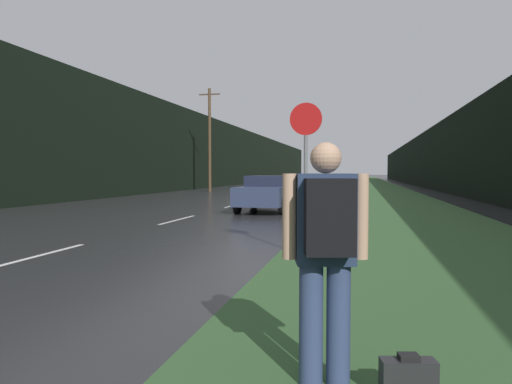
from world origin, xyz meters
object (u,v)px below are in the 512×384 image
at_px(stop_sign, 306,165).
at_px(car_passing_near, 267,193).
at_px(hitchhiker_with_backpack, 326,249).
at_px(suitcase, 408,380).

relative_size(stop_sign, car_passing_near, 0.66).
xyz_separation_m(stop_sign, hitchhiker_with_backpack, (0.80, -5.35, -0.70)).
distance_m(hitchhiker_with_backpack, car_passing_near, 15.70).
distance_m(stop_sign, hitchhiker_with_backpack, 5.46).
height_order(suitcase, car_passing_near, car_passing_near).
bearing_deg(suitcase, stop_sign, 91.58).
height_order(stop_sign, car_passing_near, stop_sign).
bearing_deg(hitchhiker_with_backpack, stop_sign, 85.69).
relative_size(hitchhiker_with_backpack, car_passing_near, 0.41).
xyz_separation_m(stop_sign, suitcase, (1.39, -5.41, -1.60)).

